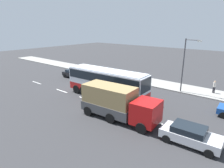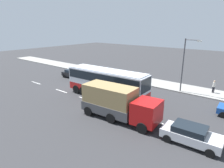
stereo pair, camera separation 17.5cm
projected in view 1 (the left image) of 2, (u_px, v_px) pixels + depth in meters
ground_plane at (117, 98)px, 23.91m from camera, size 120.00×120.00×0.00m
sidewalk_curb at (152, 82)px, 30.49m from camera, size 80.00×4.00×0.15m
lane_centreline at (89, 100)px, 23.38m from camera, size 24.76×0.16×0.01m
coach_bus at (107, 81)px, 23.67m from camera, size 10.75×3.07×3.50m
cargo_truck at (117, 102)px, 18.28m from camera, size 7.80×3.09×3.12m
car_black_sedan at (74, 73)px, 33.16m from camera, size 4.15×2.04×1.42m
car_silver_hatch at (190, 135)px, 14.47m from camera, size 4.37×2.11×1.46m
pedestrian_near_curb at (214, 86)px, 25.11m from camera, size 0.32×0.32×1.65m
street_lamp at (185, 62)px, 24.76m from camera, size 1.99×0.24×6.93m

